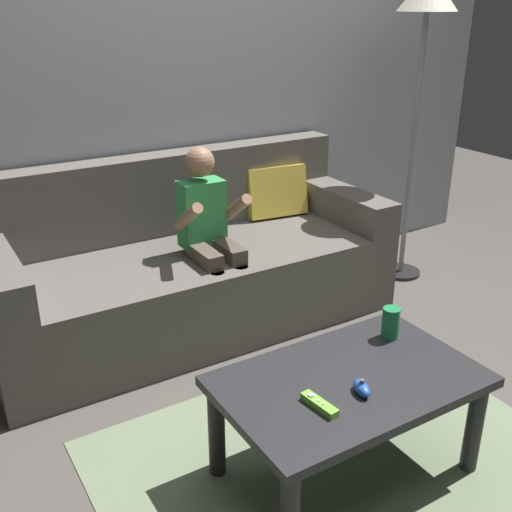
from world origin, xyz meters
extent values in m
plane|color=#4C4742|center=(0.00, 0.00, 0.00)|extent=(8.45, 8.45, 0.00)
cube|color=#999EA8|center=(0.00, 1.56, 1.25)|extent=(4.22, 0.05, 2.50)
cube|color=#56514C|center=(-0.22, 1.11, 0.21)|extent=(2.04, 0.80, 0.42)
cube|color=#56514C|center=(-0.22, 1.43, 0.63)|extent=(2.04, 0.16, 0.42)
cube|color=#56514C|center=(0.71, 1.11, 0.51)|extent=(0.18, 0.80, 0.18)
cube|color=gold|center=(0.42, 1.35, 0.56)|extent=(0.37, 0.22, 0.30)
cylinder|color=#4C4238|center=(-0.25, 0.80, 0.21)|extent=(0.07, 0.07, 0.42)
cylinder|color=#4C4238|center=(-0.12, 0.80, 0.21)|extent=(0.07, 0.07, 0.42)
cube|color=#4C4238|center=(-0.25, 0.94, 0.45)|extent=(0.08, 0.27, 0.08)
cube|color=#4C4238|center=(-0.12, 0.94, 0.45)|extent=(0.08, 0.27, 0.08)
cube|color=#33934C|center=(-0.18, 1.07, 0.62)|extent=(0.22, 0.13, 0.33)
cylinder|color=#936B4C|center=(-0.31, 0.95, 0.66)|extent=(0.05, 0.24, 0.19)
cylinder|color=#936B4C|center=(-0.06, 0.95, 0.66)|extent=(0.05, 0.24, 0.19)
sphere|color=#936B4C|center=(-0.18, 1.07, 0.87)|extent=(0.14, 0.14, 0.14)
cube|color=#232326|center=(-0.25, -0.15, 0.38)|extent=(0.89, 0.56, 0.04)
cylinder|color=#232326|center=(0.15, -0.37, 0.18)|extent=(0.06, 0.06, 0.36)
cylinder|color=#232326|center=(-0.64, 0.08, 0.18)|extent=(0.06, 0.06, 0.36)
cylinder|color=#232326|center=(0.15, 0.08, 0.18)|extent=(0.06, 0.06, 0.36)
cube|color=#6B7A5B|center=(-0.25, -0.15, 0.00)|extent=(1.66, 1.34, 0.01)
cube|color=#72C638|center=(-0.43, -0.23, 0.41)|extent=(0.05, 0.14, 0.02)
cylinder|color=#99999E|center=(-0.44, -0.19, 0.43)|extent=(0.02, 0.02, 0.00)
cylinder|color=silver|center=(-0.43, -0.22, 0.43)|extent=(0.01, 0.01, 0.00)
cylinder|color=silver|center=(-0.43, -0.25, 0.43)|extent=(0.01, 0.01, 0.00)
ellipsoid|color=blue|center=(-0.27, -0.24, 0.42)|extent=(0.07, 0.10, 0.04)
cylinder|color=#4C4C51|center=(-0.27, -0.24, 0.45)|extent=(0.02, 0.02, 0.01)
cylinder|color=#1E7F47|center=(0.05, -0.02, 0.46)|extent=(0.07, 0.07, 0.12)
cylinder|color=black|center=(1.15, 1.02, 0.01)|extent=(0.24, 0.24, 0.02)
cylinder|color=slate|center=(1.15, 1.02, 0.77)|extent=(0.03, 0.03, 1.50)
camera|label=1|loc=(-1.42, -1.46, 1.58)|focal=42.65mm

